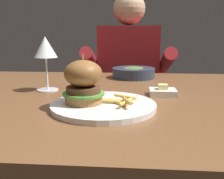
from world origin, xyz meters
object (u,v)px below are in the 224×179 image
Objects in this scene: soup_bowl at (134,72)px; wine_glass at (46,49)px; main_plate at (104,105)px; diner_person at (128,94)px; burger_sandwich at (83,82)px; butter_dish at (163,92)px.

wine_glass is at bearing -136.07° from soup_bowl.
main_plate is 1.50× the size of wine_glass.
wine_glass is 0.82m from diner_person.
burger_sandwich is 0.27m from wine_glass.
butter_dish is at bearing -80.91° from diner_person.
wine_glass reaches higher than main_plate.
wine_glass is 0.97× the size of soup_bowl.
main_plate is 1.45× the size of soup_bowl.
diner_person reaches higher than soup_bowl.
main_plate is at bearing -93.35° from diner_person.
soup_bowl is (0.08, 0.49, 0.02)m from main_plate.
diner_person is (0.05, 0.90, -0.18)m from main_plate.
diner_person is (0.11, 0.91, -0.25)m from burger_sandwich.
soup_bowl is at bearing -86.02° from diner_person.
diner_person is (-0.12, 0.75, -0.19)m from butter_dish.
wine_glass is 0.43m from soup_bowl.
main_plate is 0.32m from wine_glass.
burger_sandwich is 0.70× the size of wine_glass.
diner_person is at bearing 93.98° from soup_bowl.
diner_person reaches higher than main_plate.
wine_glass is at bearing 137.73° from main_plate.
burger_sandwich is 0.67× the size of soup_bowl.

